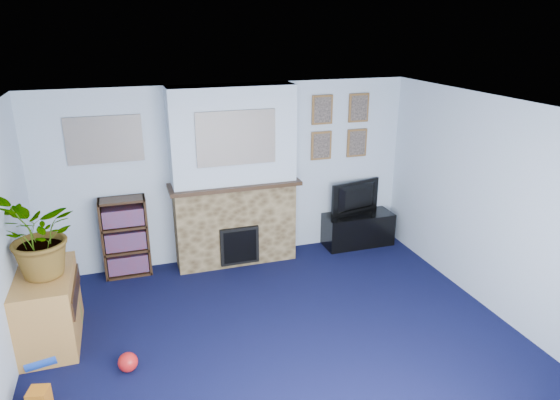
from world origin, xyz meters
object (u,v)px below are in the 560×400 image
object	(u,v)px
bookshelf	(126,239)
sideboard	(49,311)
tv_stand	(358,230)
television	(359,198)

from	to	relation	value
bookshelf	sideboard	distance (m)	1.51
tv_stand	television	size ratio (longest dim) A/B	1.22
tv_stand	bookshelf	bearing A→B (deg)	178.66
sideboard	television	bearing A→B (deg)	16.61
tv_stand	sideboard	world-z (taller)	sideboard
television	sideboard	bearing A→B (deg)	3.79
tv_stand	bookshelf	xyz separation A→B (m)	(-3.27, 0.08, 0.28)
bookshelf	tv_stand	bearing A→B (deg)	-1.34
television	sideboard	xyz separation A→B (m)	(-4.08, -1.22, -0.37)
tv_stand	television	xyz separation A→B (m)	(0.00, 0.02, 0.49)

